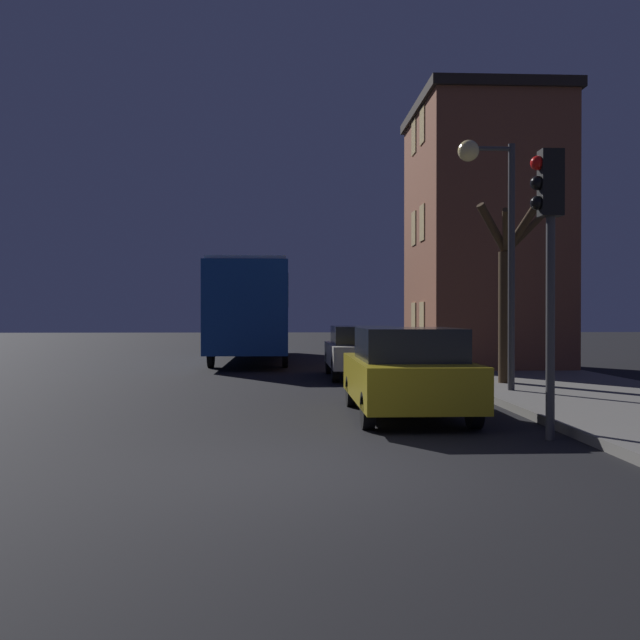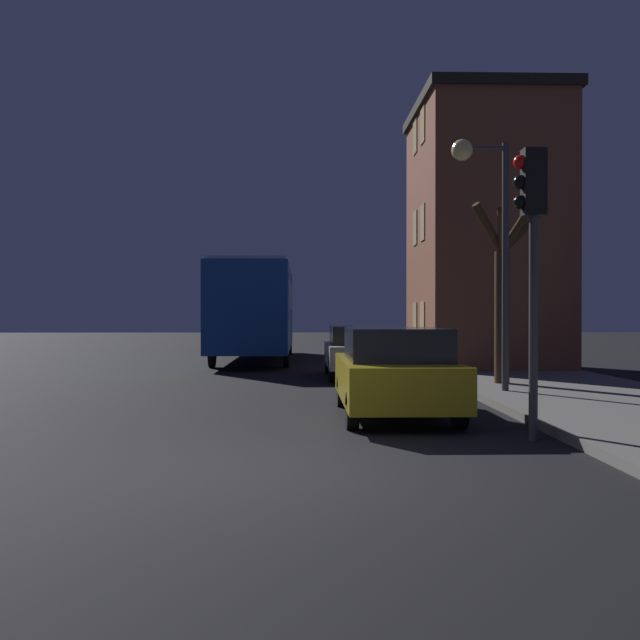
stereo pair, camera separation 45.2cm
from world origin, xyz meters
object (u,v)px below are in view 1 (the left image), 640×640
traffic_light (548,231)px  car_mid_lane (362,350)px  bare_tree (508,288)px  car_near_lane (407,371)px  bus (253,305)px  streetlamp (492,211)px

traffic_light → car_mid_lane: traffic_light is taller
traffic_light → bare_tree: 6.72m
bare_tree → car_near_lane: (-3.06, -4.27, -1.56)m
bare_tree → bus: bare_tree is taller
streetlamp → car_mid_lane: size_ratio=1.28×
traffic_light → car_mid_lane: (-1.52, 9.60, -2.10)m
car_near_lane → streetlamp: bearing=50.8°
streetlamp → car_mid_lane: streetlamp is taller
bare_tree → bus: 12.24m
car_near_lane → traffic_light: bearing=-55.6°
bare_tree → traffic_light: bearing=-103.1°
bus → car_near_lane: 15.18m
streetlamp → car_mid_lane: (-2.20, 4.62, -3.09)m
bare_tree → streetlamp: bearing=-118.5°
traffic_light → car_near_lane: bearing=124.4°
streetlamp → bare_tree: 2.32m
traffic_light → bare_tree: bare_tree is taller
car_near_lane → bus: bearing=102.3°
bus → car_near_lane: (3.23, -14.77, -1.31)m
bare_tree → car_near_lane: 5.48m
car_near_lane → car_mid_lane: 7.34m
car_mid_lane → car_near_lane: bearing=-90.2°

